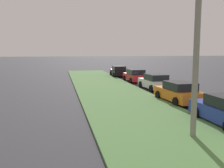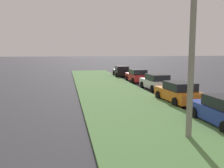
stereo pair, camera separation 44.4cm
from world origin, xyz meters
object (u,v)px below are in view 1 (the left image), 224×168
at_px(parked_car_white, 155,82).
at_px(parked_car_black, 119,71).
at_px(parked_car_orange, 179,92).
at_px(parked_car_red, 135,76).
at_px(streetlight, 204,32).

bearing_deg(parked_car_white, parked_car_black, 0.11).
distance_m(parked_car_orange, parked_car_red, 11.95).
bearing_deg(streetlight, parked_car_red, -8.60).
bearing_deg(parked_car_orange, parked_car_black, -2.85).
relative_size(parked_car_red, streetlight, 0.58).
relative_size(parked_car_white, parked_car_black, 1.00).
height_order(parked_car_white, streetlight, streetlight).
height_order(parked_car_black, streetlight, streetlight).
distance_m(parked_car_orange, parked_car_white, 5.86).
relative_size(parked_car_white, streetlight, 0.58).
xyz_separation_m(parked_car_red, streetlight, (-18.90, 2.86, 3.67)).
distance_m(parked_car_white, parked_car_red, 6.11).
bearing_deg(parked_car_black, parked_car_orange, -177.38).
xyz_separation_m(parked_car_white, parked_car_red, (6.10, 0.09, 0.00)).
bearing_deg(parked_car_white, parked_car_orange, 172.46).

